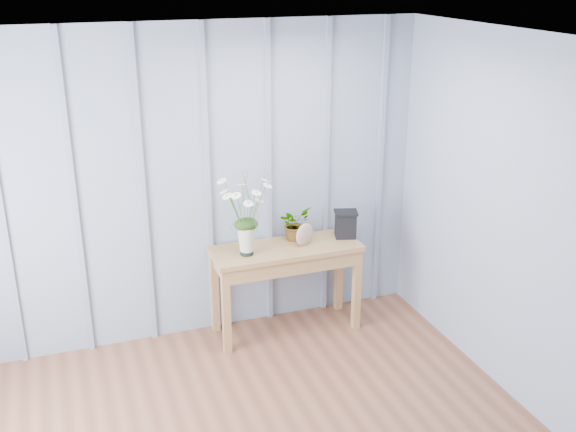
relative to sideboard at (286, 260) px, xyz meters
name	(u,v)px	position (x,y,z in m)	size (l,w,h in m)	color
room_shell	(215,135)	(-0.81, -1.08, 1.35)	(4.00, 4.50, 2.50)	#8996AD
sideboard	(286,260)	(0.00, 0.00, 0.00)	(1.20, 0.45, 0.75)	olive
daisy_vase	(246,205)	(-0.34, -0.04, 0.52)	(0.46, 0.35, 0.65)	black
spider_plant	(294,223)	(0.12, 0.13, 0.25)	(0.25, 0.21, 0.27)	#193510
felt_disc_vessel	(305,234)	(0.15, -0.02, 0.21)	(0.19, 0.05, 0.19)	#89454D
carved_box	(346,224)	(0.53, 0.02, 0.23)	(0.22, 0.19, 0.23)	black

